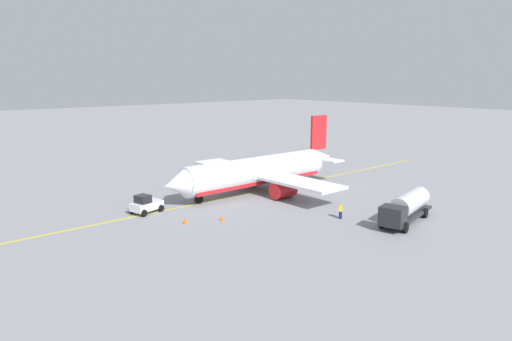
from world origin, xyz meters
The scene contains 8 objects.
ground_plane centered at (0.00, 0.00, 0.00)m, with size 400.00×400.00×0.00m, color gray.
airplane centered at (-0.46, 0.00, 2.75)m, with size 29.70×26.49×9.86m.
fuel_tanker centered at (-3.43, 21.12, 1.73)m, with size 10.68×4.76×3.15m.
pushback_tug centered at (16.43, -0.56, 1.01)m, with size 3.97×3.03×2.20m.
refueling_worker centered at (0.93, 15.63, 0.82)m, with size 0.63×0.59×1.71m.
safety_cone_nose centered at (15.17, 5.93, 0.31)m, with size 0.55×0.55×0.61m, color #F2590F.
safety_cone_wingtip centered at (11.48, 7.63, 0.28)m, with size 0.51×0.51×0.57m, color #F2590F.
taxi_line_marking centered at (0.00, 0.00, 0.01)m, with size 77.54×0.30×0.01m, color yellow.
Camera 1 is at (41.12, 47.99, 15.55)m, focal length 33.05 mm.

